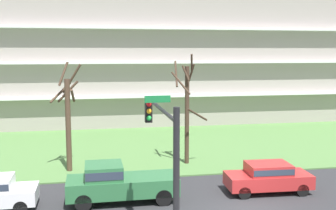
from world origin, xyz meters
TOP-DOWN VIEW (x-y plane):
  - grass_lawn_strip at (0.00, 14.00)m, footprint 80.00×16.00m
  - apartment_building at (0.00, 28.48)m, footprint 48.08×13.92m
  - tree_far_left at (-8.57, 8.33)m, footprint 1.99×1.55m
  - tree_left at (-1.09, 8.58)m, footprint 2.38×2.17m
  - sedan_red_near_left at (1.89, 2.50)m, footprint 4.47×1.99m
  - pickup_green_near_right at (-5.96, 2.50)m, footprint 5.41×2.02m
  - traffic_signal_mast at (-4.88, -4.47)m, footprint 0.90×6.00m

SIDE VIEW (x-z plane):
  - grass_lawn_strip at x=0.00m, z-range 0.00..0.08m
  - sedan_red_near_left at x=1.89m, z-range 0.09..1.66m
  - pickup_green_near_right at x=-5.96m, z-range 0.04..1.99m
  - tree_far_left at x=-8.57m, z-range 0.03..6.80m
  - tree_left at x=-1.09m, z-range 0.12..7.35m
  - traffic_signal_mast at x=-4.88m, z-range 1.15..7.03m
  - apartment_building at x=0.00m, z-range 0.00..12.76m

